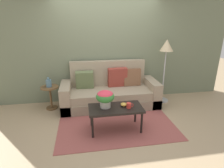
{
  "coord_description": "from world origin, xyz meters",
  "views": [
    {
      "loc": [
        -0.63,
        -3.28,
        2.01
      ],
      "look_at": [
        -0.03,
        0.29,
        0.75
      ],
      "focal_mm": 29.71,
      "sensor_mm": 36.0,
      "label": 1
    }
  ],
  "objects_px": {
    "side_table": "(50,93)",
    "couch": "(110,92)",
    "table_vase": "(49,83)",
    "snack_bowl": "(124,104)",
    "coffee_mug": "(129,105)",
    "coffee_table": "(116,110)",
    "floor_lamp": "(166,52)",
    "potted_plant": "(105,97)"
  },
  "relations": [
    {
      "from": "coffee_table",
      "to": "floor_lamp",
      "type": "distance_m",
      "value": 2.01
    },
    {
      "from": "snack_bowl",
      "to": "coffee_mug",
      "type": "bearing_deg",
      "value": -49.34
    },
    {
      "from": "coffee_table",
      "to": "side_table",
      "type": "xyz_separation_m",
      "value": [
        -1.34,
        1.14,
        -0.04
      ]
    },
    {
      "from": "potted_plant",
      "to": "floor_lamp",
      "type": "bearing_deg",
      "value": 33.65
    },
    {
      "from": "snack_bowl",
      "to": "potted_plant",
      "type": "bearing_deg",
      "value": 176.74
    },
    {
      "from": "table_vase",
      "to": "side_table",
      "type": "bearing_deg",
      "value": 64.53
    },
    {
      "from": "coffee_mug",
      "to": "couch",
      "type": "bearing_deg",
      "value": 98.41
    },
    {
      "from": "couch",
      "to": "coffee_table",
      "type": "xyz_separation_m",
      "value": [
        -0.06,
        -1.12,
        0.1
      ]
    },
    {
      "from": "floor_lamp",
      "to": "potted_plant",
      "type": "relative_size",
      "value": 4.62
    },
    {
      "from": "side_table",
      "to": "coffee_mug",
      "type": "bearing_deg",
      "value": -37.29
    },
    {
      "from": "coffee_table",
      "to": "potted_plant",
      "type": "relative_size",
      "value": 2.95
    },
    {
      "from": "floor_lamp",
      "to": "potted_plant",
      "type": "xyz_separation_m",
      "value": [
        -1.62,
        -1.08,
        -0.59
      ]
    },
    {
      "from": "coffee_table",
      "to": "table_vase",
      "type": "height_order",
      "value": "table_vase"
    },
    {
      "from": "floor_lamp",
      "to": "table_vase",
      "type": "distance_m",
      "value": 2.85
    },
    {
      "from": "coffee_mug",
      "to": "floor_lamp",
      "type": "bearing_deg",
      "value": 44.79
    },
    {
      "from": "floor_lamp",
      "to": "snack_bowl",
      "type": "relative_size",
      "value": 12.81
    },
    {
      "from": "snack_bowl",
      "to": "table_vase",
      "type": "height_order",
      "value": "table_vase"
    },
    {
      "from": "couch",
      "to": "potted_plant",
      "type": "distance_m",
      "value": 1.15
    },
    {
      "from": "side_table",
      "to": "couch",
      "type": "bearing_deg",
      "value": -0.88
    },
    {
      "from": "side_table",
      "to": "snack_bowl",
      "type": "bearing_deg",
      "value": -36.54
    },
    {
      "from": "side_table",
      "to": "potted_plant",
      "type": "height_order",
      "value": "potted_plant"
    },
    {
      "from": "coffee_mug",
      "to": "snack_bowl",
      "type": "xyz_separation_m",
      "value": [
        -0.08,
        0.09,
        -0.02
      ]
    },
    {
      "from": "side_table",
      "to": "table_vase",
      "type": "height_order",
      "value": "table_vase"
    },
    {
      "from": "coffee_mug",
      "to": "table_vase",
      "type": "distance_m",
      "value": 1.98
    },
    {
      "from": "side_table",
      "to": "table_vase",
      "type": "xyz_separation_m",
      "value": [
        -0.01,
        -0.01,
        0.26
      ]
    },
    {
      "from": "coffee_table",
      "to": "table_vase",
      "type": "relative_size",
      "value": 4.48
    },
    {
      "from": "couch",
      "to": "side_table",
      "type": "bearing_deg",
      "value": 179.12
    },
    {
      "from": "snack_bowl",
      "to": "table_vase",
      "type": "distance_m",
      "value": 1.87
    },
    {
      "from": "couch",
      "to": "snack_bowl",
      "type": "height_order",
      "value": "couch"
    },
    {
      "from": "couch",
      "to": "table_vase",
      "type": "xyz_separation_m",
      "value": [
        -1.41,
        0.01,
        0.32
      ]
    },
    {
      "from": "potted_plant",
      "to": "table_vase",
      "type": "relative_size",
      "value": 1.52
    },
    {
      "from": "floor_lamp",
      "to": "potted_plant",
      "type": "bearing_deg",
      "value": -146.35
    },
    {
      "from": "potted_plant",
      "to": "coffee_table",
      "type": "bearing_deg",
      "value": -13.6
    },
    {
      "from": "coffee_table",
      "to": "coffee_mug",
      "type": "height_order",
      "value": "coffee_mug"
    },
    {
      "from": "couch",
      "to": "table_vase",
      "type": "relative_size",
      "value": 10.3
    },
    {
      "from": "coffee_mug",
      "to": "side_table",
      "type": "bearing_deg",
      "value": 142.71
    },
    {
      "from": "coffee_table",
      "to": "potted_plant",
      "type": "bearing_deg",
      "value": 166.4
    },
    {
      "from": "floor_lamp",
      "to": "snack_bowl",
      "type": "height_order",
      "value": "floor_lamp"
    },
    {
      "from": "side_table",
      "to": "snack_bowl",
      "type": "relative_size",
      "value": 4.51
    },
    {
      "from": "potted_plant",
      "to": "snack_bowl",
      "type": "relative_size",
      "value": 2.77
    },
    {
      "from": "side_table",
      "to": "floor_lamp",
      "type": "xyz_separation_m",
      "value": [
        2.78,
        -0.01,
        0.88
      ]
    },
    {
      "from": "table_vase",
      "to": "coffee_table",
      "type": "bearing_deg",
      "value": -39.86
    }
  ]
}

